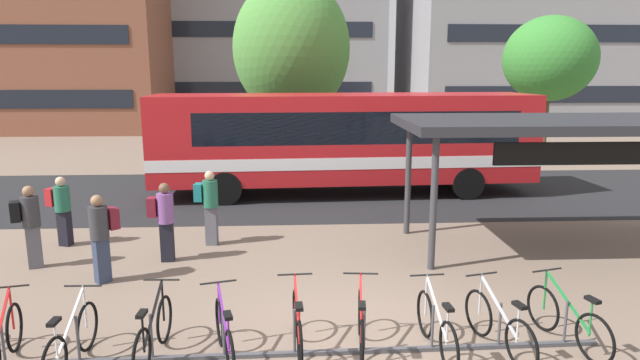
{
  "coord_description": "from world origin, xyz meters",
  "views": [
    {
      "loc": [
        -0.91,
        -7.29,
        3.96
      ],
      "look_at": [
        -0.3,
        4.25,
        1.59
      ],
      "focal_mm": 30.23,
      "sensor_mm": 36.0,
      "label": 1
    }
  ],
  "objects_px": {
    "parked_bicycle_purple_4": "(225,336)",
    "parked_bicycle_red_6": "(361,326)",
    "commuter_maroon_pack_2": "(164,217)",
    "commuter_red_pack_3": "(61,206)",
    "parked_bicycle_red_5": "(297,327)",
    "street_tree_1": "(550,59)",
    "parked_bicycle_red_1": "(3,343)",
    "transit_shelter": "(560,127)",
    "parked_bicycle_white_2": "(72,342)",
    "parked_bicycle_black_3": "(154,334)",
    "street_tree_0": "(292,49)",
    "commuter_black_pack_1": "(29,221)",
    "parked_bicycle_silver_7": "(436,328)",
    "parked_bicycle_green_9": "(567,321)",
    "commuter_maroon_pack_4": "(101,232)",
    "commuter_teal_pack_0": "(209,202)",
    "parked_bicycle_silver_8": "(499,326)",
    "city_bus": "(342,139)"
  },
  "relations": [
    {
      "from": "parked_bicycle_red_5",
      "to": "transit_shelter",
      "type": "xyz_separation_m",
      "value": [
        5.77,
        4.3,
        2.36
      ]
    },
    {
      "from": "parked_bicycle_silver_8",
      "to": "parked_bicycle_green_9",
      "type": "relative_size",
      "value": 1.01
    },
    {
      "from": "parked_bicycle_white_2",
      "to": "parked_bicycle_red_6",
      "type": "bearing_deg",
      "value": -84.27
    },
    {
      "from": "parked_bicycle_red_5",
      "to": "commuter_black_pack_1",
      "type": "bearing_deg",
      "value": 52.62
    },
    {
      "from": "street_tree_1",
      "to": "parked_bicycle_white_2",
      "type": "bearing_deg",
      "value": -129.23
    },
    {
      "from": "parked_bicycle_purple_4",
      "to": "parked_bicycle_black_3",
      "type": "bearing_deg",
      "value": 68.2
    },
    {
      "from": "city_bus",
      "to": "parked_bicycle_green_9",
      "type": "bearing_deg",
      "value": 100.87
    },
    {
      "from": "city_bus",
      "to": "parked_bicycle_silver_8",
      "type": "bearing_deg",
      "value": 94.92
    },
    {
      "from": "parked_bicycle_black_3",
      "to": "parked_bicycle_silver_8",
      "type": "height_order",
      "value": "same"
    },
    {
      "from": "parked_bicycle_silver_7",
      "to": "street_tree_0",
      "type": "bearing_deg",
      "value": 3.11
    },
    {
      "from": "parked_bicycle_red_1",
      "to": "commuter_maroon_pack_4",
      "type": "height_order",
      "value": "commuter_maroon_pack_4"
    },
    {
      "from": "commuter_black_pack_1",
      "to": "commuter_maroon_pack_2",
      "type": "relative_size",
      "value": 1.01
    },
    {
      "from": "city_bus",
      "to": "commuter_red_pack_3",
      "type": "relative_size",
      "value": 7.54
    },
    {
      "from": "commuter_maroon_pack_2",
      "to": "street_tree_0",
      "type": "distance_m",
      "value": 12.67
    },
    {
      "from": "parked_bicycle_green_9",
      "to": "commuter_maroon_pack_4",
      "type": "xyz_separation_m",
      "value": [
        -7.56,
        2.81,
        0.6
      ]
    },
    {
      "from": "parked_bicycle_purple_4",
      "to": "parked_bicycle_red_6",
      "type": "xyz_separation_m",
      "value": [
        1.9,
        0.21,
        0.0
      ]
    },
    {
      "from": "city_bus",
      "to": "parked_bicycle_red_6",
      "type": "distance_m",
      "value": 10.14
    },
    {
      "from": "parked_bicycle_red_6",
      "to": "street_tree_1",
      "type": "bearing_deg",
      "value": -25.68
    },
    {
      "from": "commuter_maroon_pack_2",
      "to": "commuter_maroon_pack_4",
      "type": "xyz_separation_m",
      "value": [
        -0.91,
        -1.08,
        0.01
      ]
    },
    {
      "from": "transit_shelter",
      "to": "commuter_black_pack_1",
      "type": "height_order",
      "value": "transit_shelter"
    },
    {
      "from": "transit_shelter",
      "to": "street_tree_1",
      "type": "height_order",
      "value": "street_tree_1"
    },
    {
      "from": "parked_bicycle_black_3",
      "to": "parked_bicycle_red_5",
      "type": "relative_size",
      "value": 1.0
    },
    {
      "from": "commuter_maroon_pack_2",
      "to": "commuter_maroon_pack_4",
      "type": "height_order",
      "value": "commuter_maroon_pack_4"
    },
    {
      "from": "parked_bicycle_white_2",
      "to": "commuter_teal_pack_0",
      "type": "height_order",
      "value": "commuter_teal_pack_0"
    },
    {
      "from": "parked_bicycle_white_2",
      "to": "parked_bicycle_purple_4",
      "type": "relative_size",
      "value": 1.03
    },
    {
      "from": "parked_bicycle_white_2",
      "to": "parked_bicycle_purple_4",
      "type": "bearing_deg",
      "value": -86.7
    },
    {
      "from": "parked_bicycle_black_3",
      "to": "parked_bicycle_silver_7",
      "type": "distance_m",
      "value": 3.95
    },
    {
      "from": "parked_bicycle_white_2",
      "to": "commuter_maroon_pack_2",
      "type": "height_order",
      "value": "commuter_maroon_pack_2"
    },
    {
      "from": "street_tree_1",
      "to": "transit_shelter",
      "type": "bearing_deg",
      "value": -114.39
    },
    {
      "from": "parked_bicycle_black_3",
      "to": "street_tree_0",
      "type": "distance_m",
      "value": 16.49
    },
    {
      "from": "commuter_black_pack_1",
      "to": "commuter_red_pack_3",
      "type": "xyz_separation_m",
      "value": [
        0.04,
        1.43,
        -0.06
      ]
    },
    {
      "from": "parked_bicycle_silver_8",
      "to": "parked_bicycle_green_9",
      "type": "bearing_deg",
      "value": -97.59
    },
    {
      "from": "parked_bicycle_red_6",
      "to": "transit_shelter",
      "type": "xyz_separation_m",
      "value": [
        4.86,
        4.31,
        2.36
      ]
    },
    {
      "from": "parked_bicycle_red_5",
      "to": "street_tree_1",
      "type": "xyz_separation_m",
      "value": [
        12.08,
        18.22,
        4.07
      ]
    },
    {
      "from": "parked_bicycle_red_5",
      "to": "street_tree_1",
      "type": "distance_m",
      "value": 22.24
    },
    {
      "from": "parked_bicycle_silver_7",
      "to": "parked_bicycle_red_1",
      "type": "bearing_deg",
      "value": 87.08
    },
    {
      "from": "parked_bicycle_red_1",
      "to": "transit_shelter",
      "type": "distance_m",
      "value": 10.97
    },
    {
      "from": "commuter_teal_pack_0",
      "to": "parked_bicycle_silver_7",
      "type": "bearing_deg",
      "value": -47.37
    },
    {
      "from": "parked_bicycle_purple_4",
      "to": "transit_shelter",
      "type": "relative_size",
      "value": 0.24
    },
    {
      "from": "city_bus",
      "to": "commuter_maroon_pack_2",
      "type": "distance_m",
      "value": 7.52
    },
    {
      "from": "commuter_teal_pack_0",
      "to": "parked_bicycle_red_1",
      "type": "bearing_deg",
      "value": -106.07
    },
    {
      "from": "parked_bicycle_green_9",
      "to": "commuter_maroon_pack_4",
      "type": "distance_m",
      "value": 8.09
    },
    {
      "from": "parked_bicycle_red_5",
      "to": "commuter_black_pack_1",
      "type": "distance_m",
      "value": 6.47
    },
    {
      "from": "parked_bicycle_silver_8",
      "to": "commuter_red_pack_3",
      "type": "xyz_separation_m",
      "value": [
        -8.16,
        5.18,
        0.54
      ]
    },
    {
      "from": "commuter_maroon_pack_2",
      "to": "commuter_red_pack_3",
      "type": "distance_m",
      "value": 2.83
    },
    {
      "from": "parked_bicycle_red_1",
      "to": "commuter_black_pack_1",
      "type": "bearing_deg",
      "value": 8.28
    },
    {
      "from": "commuter_maroon_pack_2",
      "to": "street_tree_1",
      "type": "bearing_deg",
      "value": 42.75
    },
    {
      "from": "parked_bicycle_white_2",
      "to": "parked_bicycle_red_6",
      "type": "xyz_separation_m",
      "value": [
        3.93,
        0.27,
        0.0
      ]
    },
    {
      "from": "parked_bicycle_purple_4",
      "to": "commuter_maroon_pack_4",
      "type": "relative_size",
      "value": 0.99
    },
    {
      "from": "city_bus",
      "to": "parked_bicycle_red_5",
      "type": "height_order",
      "value": "city_bus"
    }
  ]
}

